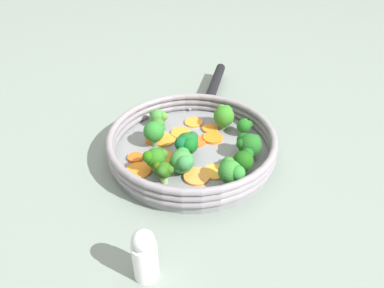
{
  "coord_description": "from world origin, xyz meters",
  "views": [
    {
      "loc": [
        0.59,
        -0.06,
        0.47
      ],
      "look_at": [
        0.0,
        0.0,
        0.03
      ],
      "focal_mm": 35.0,
      "sensor_mm": 36.0,
      "label": 1
    }
  ],
  "objects_px": {
    "broccoli_floret_0": "(249,144)",
    "broccoli_floret_3": "(158,117)",
    "broccoli_floret_9": "(155,130)",
    "carrot_slice_4": "(194,122)",
    "broccoli_floret_6": "(244,126)",
    "carrot_slice_6": "(214,172)",
    "broccoli_floret_5": "(224,115)",
    "carrot_slice_3": "(165,140)",
    "broccoli_floret_4": "(231,171)",
    "broccoli_floret_7": "(163,170)",
    "carrot_slice_9": "(181,133)",
    "carrot_slice_11": "(196,141)",
    "broccoli_floret_2": "(156,158)",
    "salt_shaker": "(145,255)",
    "skillet": "(192,153)",
    "carrot_slice_2": "(139,170)",
    "broccoli_floret_8": "(244,160)",
    "carrot_slice_1": "(213,138)",
    "broccoli_floret_1": "(183,161)",
    "carrot_slice_7": "(210,129)",
    "carrot_slice_8": "(164,158)",
    "carrot_slice_10": "(135,158)",
    "carrot_slice_0": "(153,140)",
    "broccoli_floret_10": "(187,143)",
    "carrot_slice_12": "(194,177)",
    "carrot_slice_5": "(234,170)"
  },
  "relations": [
    {
      "from": "broccoli_floret_0",
      "to": "broccoli_floret_3",
      "type": "relative_size",
      "value": 1.3
    },
    {
      "from": "broccoli_floret_3",
      "to": "broccoli_floret_9",
      "type": "relative_size",
      "value": 0.7
    },
    {
      "from": "carrot_slice_4",
      "to": "broccoli_floret_6",
      "type": "relative_size",
      "value": 1.09
    },
    {
      "from": "carrot_slice_6",
      "to": "broccoli_floret_5",
      "type": "bearing_deg",
      "value": 163.98
    },
    {
      "from": "carrot_slice_3",
      "to": "broccoli_floret_4",
      "type": "xyz_separation_m",
      "value": [
        0.15,
        0.11,
        0.03
      ]
    },
    {
      "from": "broccoli_floret_5",
      "to": "broccoli_floret_7",
      "type": "distance_m",
      "value": 0.21
    },
    {
      "from": "carrot_slice_6",
      "to": "carrot_slice_9",
      "type": "relative_size",
      "value": 1.03
    },
    {
      "from": "carrot_slice_11",
      "to": "carrot_slice_6",
      "type": "bearing_deg",
      "value": 12.46
    },
    {
      "from": "carrot_slice_6",
      "to": "broccoli_floret_2",
      "type": "relative_size",
      "value": 0.88
    },
    {
      "from": "carrot_slice_9",
      "to": "salt_shaker",
      "type": "distance_m",
      "value": 0.33
    },
    {
      "from": "broccoli_floret_6",
      "to": "salt_shaker",
      "type": "distance_m",
      "value": 0.37
    },
    {
      "from": "skillet",
      "to": "carrot_slice_4",
      "type": "distance_m",
      "value": 0.1
    },
    {
      "from": "carrot_slice_2",
      "to": "broccoli_floret_2",
      "type": "height_order",
      "value": "broccoli_floret_2"
    },
    {
      "from": "broccoli_floret_8",
      "to": "broccoli_floret_2",
      "type": "bearing_deg",
      "value": -97.23
    },
    {
      "from": "broccoli_floret_2",
      "to": "salt_shaker",
      "type": "bearing_deg",
      "value": -5.36
    },
    {
      "from": "carrot_slice_1",
      "to": "carrot_slice_3",
      "type": "bearing_deg",
      "value": -92.79
    },
    {
      "from": "broccoli_floret_0",
      "to": "broccoli_floret_1",
      "type": "distance_m",
      "value": 0.14
    },
    {
      "from": "skillet",
      "to": "carrot_slice_2",
      "type": "xyz_separation_m",
      "value": [
        0.06,
        -0.1,
        0.01
      ]
    },
    {
      "from": "carrot_slice_9",
      "to": "broccoli_floret_1",
      "type": "relative_size",
      "value": 0.72
    },
    {
      "from": "skillet",
      "to": "carrot_slice_9",
      "type": "height_order",
      "value": "carrot_slice_9"
    },
    {
      "from": "carrot_slice_9",
      "to": "carrot_slice_7",
      "type": "bearing_deg",
      "value": 98.83
    },
    {
      "from": "carrot_slice_8",
      "to": "carrot_slice_10",
      "type": "xyz_separation_m",
      "value": [
        -0.01,
        -0.06,
        0.0
      ]
    },
    {
      "from": "carrot_slice_4",
      "to": "broccoli_floret_8",
      "type": "height_order",
      "value": "broccoli_floret_8"
    },
    {
      "from": "broccoli_floret_1",
      "to": "broccoli_floret_4",
      "type": "height_order",
      "value": "broccoli_floret_4"
    },
    {
      "from": "carrot_slice_0",
      "to": "carrot_slice_6",
      "type": "height_order",
      "value": "carrot_slice_0"
    },
    {
      "from": "broccoli_floret_10",
      "to": "broccoli_floret_5",
      "type": "bearing_deg",
      "value": 137.14
    },
    {
      "from": "skillet",
      "to": "broccoli_floret_2",
      "type": "distance_m",
      "value": 0.1
    },
    {
      "from": "carrot_slice_7",
      "to": "carrot_slice_12",
      "type": "relative_size",
      "value": 0.72
    },
    {
      "from": "carrot_slice_9",
      "to": "salt_shaker",
      "type": "relative_size",
      "value": 0.47
    },
    {
      "from": "carrot_slice_2",
      "to": "salt_shaker",
      "type": "xyz_separation_m",
      "value": [
        0.21,
        0.01,
        0.03
      ]
    },
    {
      "from": "skillet",
      "to": "carrot_slice_8",
      "type": "xyz_separation_m",
      "value": [
        0.02,
        -0.06,
        0.01
      ]
    },
    {
      "from": "carrot_slice_9",
      "to": "broccoli_floret_5",
      "type": "bearing_deg",
      "value": 99.04
    },
    {
      "from": "carrot_slice_5",
      "to": "carrot_slice_11",
      "type": "height_order",
      "value": "carrot_slice_5"
    },
    {
      "from": "carrot_slice_12",
      "to": "broccoli_floret_5",
      "type": "relative_size",
      "value": 0.9
    },
    {
      "from": "carrot_slice_6",
      "to": "carrot_slice_8",
      "type": "xyz_separation_m",
      "value": [
        -0.05,
        -0.09,
        0.0
      ]
    },
    {
      "from": "broccoli_floret_1",
      "to": "broccoli_floret_5",
      "type": "bearing_deg",
      "value": 144.79
    },
    {
      "from": "skillet",
      "to": "carrot_slice_7",
      "type": "bearing_deg",
      "value": 146.02
    },
    {
      "from": "carrot_slice_1",
      "to": "broccoli_floret_6",
      "type": "bearing_deg",
      "value": 98.81
    },
    {
      "from": "carrot_slice_4",
      "to": "carrot_slice_9",
      "type": "bearing_deg",
      "value": -37.91
    },
    {
      "from": "carrot_slice_1",
      "to": "carrot_slice_3",
      "type": "xyz_separation_m",
      "value": [
        -0.0,
        -0.1,
        -0.0
      ]
    },
    {
      "from": "carrot_slice_9",
      "to": "broccoli_floret_5",
      "type": "distance_m",
      "value": 0.1
    },
    {
      "from": "skillet",
      "to": "broccoli_floret_7",
      "type": "xyz_separation_m",
      "value": [
        0.09,
        -0.06,
        0.04
      ]
    },
    {
      "from": "broccoli_floret_3",
      "to": "broccoli_floret_7",
      "type": "height_order",
      "value": "broccoli_floret_7"
    },
    {
      "from": "carrot_slice_1",
      "to": "broccoli_floret_2",
      "type": "bearing_deg",
      "value": -52.51
    },
    {
      "from": "broccoli_floret_0",
      "to": "broccoli_floret_9",
      "type": "distance_m",
      "value": 0.19
    },
    {
      "from": "carrot_slice_2",
      "to": "carrot_slice_7",
      "type": "xyz_separation_m",
      "value": [
        -0.12,
        0.15,
        0.0
      ]
    },
    {
      "from": "skillet",
      "to": "broccoli_floret_1",
      "type": "distance_m",
      "value": 0.08
    },
    {
      "from": "broccoli_floret_0",
      "to": "salt_shaker",
      "type": "bearing_deg",
      "value": -39.88
    },
    {
      "from": "carrot_slice_5",
      "to": "salt_shaker",
      "type": "relative_size",
      "value": 0.46
    },
    {
      "from": "carrot_slice_4",
      "to": "broccoli_floret_5",
      "type": "xyz_separation_m",
      "value": [
        0.03,
        0.06,
        0.03
      ]
    }
  ]
}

